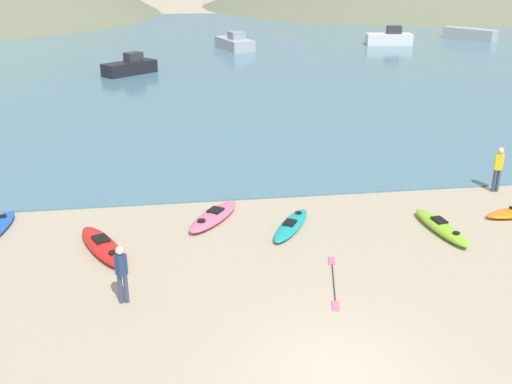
{
  "coord_description": "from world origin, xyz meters",
  "views": [
    {
      "loc": [
        -3.14,
        -9.79,
        8.14
      ],
      "look_at": [
        -0.43,
        9.1,
        0.5
      ],
      "focal_mm": 42.0,
      "sensor_mm": 36.0,
      "label": 1
    }
  ],
  "objects_px": {
    "kayak_on_sand_2": "(441,227)",
    "person_near_waterline": "(498,167)",
    "moored_boat_3": "(235,43)",
    "person_near_foreground": "(122,271)",
    "moored_boat_0": "(130,67)",
    "kayak_on_sand_0": "(291,225)",
    "kayak_on_sand_5": "(103,246)",
    "loose_paddle": "(334,282)",
    "moored_boat_1": "(470,34)",
    "moored_boat_2": "(389,38)",
    "kayak_on_sand_1": "(214,216)"
  },
  "relations": [
    {
      "from": "kayak_on_sand_1",
      "to": "kayak_on_sand_2",
      "type": "xyz_separation_m",
      "value": [
        6.99,
        -1.84,
        0.01
      ]
    },
    {
      "from": "kayak_on_sand_2",
      "to": "person_near_waterline",
      "type": "height_order",
      "value": "person_near_waterline"
    },
    {
      "from": "person_near_waterline",
      "to": "moored_boat_2",
      "type": "relative_size",
      "value": 0.38
    },
    {
      "from": "kayak_on_sand_5",
      "to": "loose_paddle",
      "type": "xyz_separation_m",
      "value": [
        6.22,
        -2.69,
        -0.15
      ]
    },
    {
      "from": "kayak_on_sand_0",
      "to": "kayak_on_sand_5",
      "type": "height_order",
      "value": "kayak_on_sand_5"
    },
    {
      "from": "person_near_waterline",
      "to": "moored_boat_3",
      "type": "height_order",
      "value": "person_near_waterline"
    },
    {
      "from": "loose_paddle",
      "to": "kayak_on_sand_0",
      "type": "bearing_deg",
      "value": 97.79
    },
    {
      "from": "kayak_on_sand_0",
      "to": "kayak_on_sand_5",
      "type": "relative_size",
      "value": 0.84
    },
    {
      "from": "kayak_on_sand_2",
      "to": "moored_boat_1",
      "type": "height_order",
      "value": "moored_boat_1"
    },
    {
      "from": "person_near_foreground",
      "to": "loose_paddle",
      "type": "distance_m",
      "value": 5.52
    },
    {
      "from": "moored_boat_1",
      "to": "loose_paddle",
      "type": "relative_size",
      "value": 1.83
    },
    {
      "from": "kayak_on_sand_5",
      "to": "moored_boat_2",
      "type": "bearing_deg",
      "value": 59.76
    },
    {
      "from": "kayak_on_sand_5",
      "to": "kayak_on_sand_2",
      "type": "bearing_deg",
      "value": -0.85
    },
    {
      "from": "person_near_waterline",
      "to": "moored_boat_1",
      "type": "height_order",
      "value": "person_near_waterline"
    },
    {
      "from": "kayak_on_sand_2",
      "to": "person_near_foreground",
      "type": "distance_m",
      "value": 10.0
    },
    {
      "from": "person_near_foreground",
      "to": "person_near_waterline",
      "type": "relative_size",
      "value": 0.93
    },
    {
      "from": "kayak_on_sand_1",
      "to": "moored_boat_3",
      "type": "relative_size",
      "value": 0.53
    },
    {
      "from": "person_near_foreground",
      "to": "moored_boat_2",
      "type": "relative_size",
      "value": 0.36
    },
    {
      "from": "person_near_foreground",
      "to": "moored_boat_3",
      "type": "height_order",
      "value": "moored_boat_3"
    },
    {
      "from": "loose_paddle",
      "to": "moored_boat_2",
      "type": "bearing_deg",
      "value": 68.34
    },
    {
      "from": "moored_boat_2",
      "to": "loose_paddle",
      "type": "xyz_separation_m",
      "value": [
        -16.66,
        -41.94,
        -0.65
      ]
    },
    {
      "from": "moored_boat_1",
      "to": "loose_paddle",
      "type": "height_order",
      "value": "moored_boat_1"
    },
    {
      "from": "moored_boat_3",
      "to": "loose_paddle",
      "type": "relative_size",
      "value": 1.83
    },
    {
      "from": "kayak_on_sand_5",
      "to": "moored_boat_1",
      "type": "height_order",
      "value": "moored_boat_1"
    },
    {
      "from": "loose_paddle",
      "to": "person_near_foreground",
      "type": "bearing_deg",
      "value": -177.84
    },
    {
      "from": "kayak_on_sand_1",
      "to": "moored_boat_1",
      "type": "relative_size",
      "value": 0.53
    },
    {
      "from": "person_near_foreground",
      "to": "moored_boat_2",
      "type": "xyz_separation_m",
      "value": [
        22.1,
        42.15,
        -0.23
      ]
    },
    {
      "from": "moored_boat_1",
      "to": "moored_boat_3",
      "type": "xyz_separation_m",
      "value": [
        -23.89,
        -2.8,
        -0.01
      ]
    },
    {
      "from": "kayak_on_sand_2",
      "to": "moored_boat_0",
      "type": "height_order",
      "value": "moored_boat_0"
    },
    {
      "from": "kayak_on_sand_2",
      "to": "moored_boat_1",
      "type": "relative_size",
      "value": 0.58
    },
    {
      "from": "moored_boat_1",
      "to": "loose_paddle",
      "type": "bearing_deg",
      "value": -120.32
    },
    {
      "from": "person_near_waterline",
      "to": "loose_paddle",
      "type": "xyz_separation_m",
      "value": [
        -7.56,
        -5.52,
        -0.95
      ]
    },
    {
      "from": "kayak_on_sand_5",
      "to": "loose_paddle",
      "type": "height_order",
      "value": "kayak_on_sand_5"
    },
    {
      "from": "moored_boat_3",
      "to": "kayak_on_sand_5",
      "type": "bearing_deg",
      "value": -101.88
    },
    {
      "from": "person_near_waterline",
      "to": "moored_boat_0",
      "type": "xyz_separation_m",
      "value": [
        -14.38,
        24.83,
        -0.38
      ]
    },
    {
      "from": "person_near_foreground",
      "to": "moored_boat_0",
      "type": "bearing_deg",
      "value": 92.58
    },
    {
      "from": "moored_boat_0",
      "to": "loose_paddle",
      "type": "height_order",
      "value": "moored_boat_0"
    },
    {
      "from": "kayak_on_sand_1",
      "to": "kayak_on_sand_5",
      "type": "xyz_separation_m",
      "value": [
        -3.36,
        -1.69,
        0.01
      ]
    },
    {
      "from": "kayak_on_sand_2",
      "to": "moored_boat_3",
      "type": "height_order",
      "value": "moored_boat_3"
    },
    {
      "from": "person_near_foreground",
      "to": "kayak_on_sand_0",
      "type": "bearing_deg",
      "value": 36.13
    },
    {
      "from": "person_near_waterline",
      "to": "moored_boat_0",
      "type": "height_order",
      "value": "person_near_waterline"
    },
    {
      "from": "kayak_on_sand_2",
      "to": "moored_boat_0",
      "type": "distance_m",
      "value": 29.89
    },
    {
      "from": "person_near_foreground",
      "to": "person_near_waterline",
      "type": "bearing_deg",
      "value": 23.75
    },
    {
      "from": "moored_boat_0",
      "to": "loose_paddle",
      "type": "relative_size",
      "value": 1.43
    },
    {
      "from": "kayak_on_sand_2",
      "to": "person_near_waterline",
      "type": "xyz_separation_m",
      "value": [
        3.42,
        2.98,
        0.8
      ]
    },
    {
      "from": "moored_boat_0",
      "to": "kayak_on_sand_1",
      "type": "bearing_deg",
      "value": -81.31
    },
    {
      "from": "kayak_on_sand_0",
      "to": "moored_boat_2",
      "type": "xyz_separation_m",
      "value": [
        17.13,
        38.51,
        0.54
      ]
    },
    {
      "from": "kayak_on_sand_2",
      "to": "moored_boat_2",
      "type": "relative_size",
      "value": 0.66
    },
    {
      "from": "kayak_on_sand_5",
      "to": "moored_boat_3",
      "type": "height_order",
      "value": "moored_boat_3"
    },
    {
      "from": "kayak_on_sand_2",
      "to": "moored_boat_3",
      "type": "relative_size",
      "value": 0.58
    }
  ]
}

